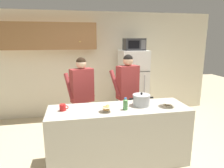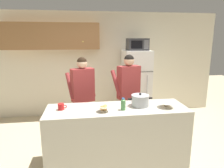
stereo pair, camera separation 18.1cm
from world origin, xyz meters
name	(u,v)px [view 1 (the left image)]	position (x,y,z in m)	size (l,w,h in m)	color
ground_plane	(119,161)	(0.00, 0.00, 0.00)	(14.00, 14.00, 0.00)	#C6B793
back_wall_unit	(90,59)	(-0.23, 2.26, 1.44)	(6.00, 0.48, 2.60)	beige
kitchen_island	(119,135)	(0.00, 0.00, 0.46)	(2.15, 0.68, 0.92)	#BCB7A8
refrigerator	(133,84)	(0.79, 1.85, 0.84)	(0.64, 0.68, 1.68)	white
microwave	(134,44)	(0.79, 1.83, 1.82)	(0.48, 0.37, 0.28)	#2D2D30
person_near_pot	(82,90)	(-0.52, 0.84, 1.01)	(0.59, 0.54, 1.63)	#726656
person_by_sink	(127,87)	(0.36, 0.84, 1.04)	(0.60, 0.54, 1.66)	#726656
cooking_pot	(141,100)	(0.37, 0.03, 1.01)	(0.39, 0.28, 0.21)	#ADAFB5
coffee_mug	(63,108)	(-0.84, 0.04, 0.97)	(0.13, 0.09, 0.10)	red
bread_bowl	(107,108)	(-0.22, -0.14, 0.97)	(0.18, 0.18, 0.10)	beige
empty_bowl	(168,104)	(0.75, -0.09, 0.97)	(0.24, 0.24, 0.08)	beige
bottle_near_edge	(125,104)	(0.07, -0.10, 1.01)	(0.07, 0.07, 0.18)	#4C8C4C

